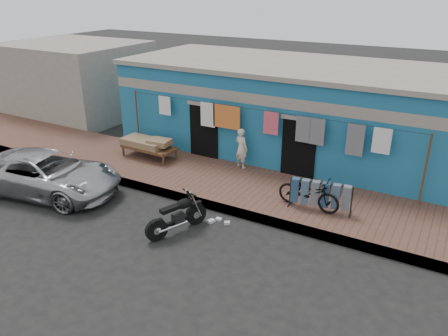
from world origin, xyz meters
The scene contains 15 objects.
ground centered at (0.00, 0.00, 0.00)m, with size 80.00×80.00×0.00m, color black.
sidewalk centered at (0.00, 3.00, 0.12)m, with size 28.00×3.00×0.25m, color brown.
curb centered at (0.00, 1.55, 0.12)m, with size 28.00×0.10×0.25m, color gray.
building centered at (0.00, 6.99, 1.69)m, with size 12.20×5.20×3.36m.
neighbor_left centered at (-11.00, 7.00, 1.70)m, with size 6.00×5.00×3.40m, color #9E9384.
clothesline centered at (0.28, 4.25, 1.80)m, with size 10.06×0.06×2.10m.
car centered at (-5.08, 0.02, 0.66)m, with size 2.13×4.69×1.32m, color #A9A9AE.
seated_person centered at (-0.58, 4.20, 0.93)m, with size 0.49×0.33×1.36m, color beige.
bicycle centered at (2.35, 2.53, 0.81)m, with size 0.61×1.74×1.13m, color black.
motorcycle centered at (-0.31, 0.06, 0.51)m, with size 1.04×1.66×1.01m, color black, non-canonical shape.
charpoy centered at (-3.83, 3.42, 0.60)m, with size 2.08×1.04×0.69m, color brown, non-canonical shape.
jeans_rack centered at (2.65, 2.62, 0.67)m, with size 1.78×0.59×0.84m, color black, non-canonical shape.
litter_a centered at (0.34, 1.09, 0.03)m, with size 0.16×0.12×0.07m, color silver.
litter_b centered at (0.64, 1.03, 0.04)m, with size 0.15×0.11×0.07m, color silver.
litter_c centered at (0.22, 0.90, 0.04)m, with size 0.19×0.15×0.07m, color silver.
Camera 1 is at (5.57, -7.89, 5.97)m, focal length 35.00 mm.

